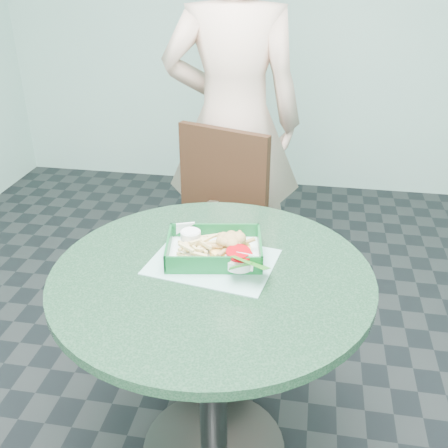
% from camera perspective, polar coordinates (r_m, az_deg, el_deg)
% --- Properties ---
extents(floor, '(4.00, 5.00, 0.02)m').
position_cam_1_polar(floor, '(2.09, -1.09, -23.23)').
color(floor, '#303335').
rests_on(floor, ground).
extents(cafe_table, '(0.96, 0.96, 0.75)m').
position_cam_1_polar(cafe_table, '(1.68, -1.27, -10.63)').
color(cafe_table, '#3A3A3A').
rests_on(cafe_table, floor).
extents(dining_chair, '(0.44, 0.44, 0.93)m').
position_cam_1_polar(dining_chair, '(2.36, -0.54, 0.29)').
color(dining_chair, brown).
rests_on(dining_chair, floor).
extents(diner_person, '(0.83, 0.59, 2.13)m').
position_cam_1_polar(diner_person, '(2.45, 1.03, 14.66)').
color(diner_person, beige).
rests_on(diner_person, floor).
extents(placemat, '(0.41, 0.33, 0.00)m').
position_cam_1_polar(placemat, '(1.62, -1.24, -4.74)').
color(placemat, '#86BAB0').
rests_on(placemat, cafe_table).
extents(food_basket, '(0.29, 0.21, 0.06)m').
position_cam_1_polar(food_basket, '(1.64, -1.07, -3.62)').
color(food_basket, '#0D5825').
rests_on(food_basket, placemat).
extents(crab_sandwich, '(0.13, 0.13, 0.08)m').
position_cam_1_polar(crab_sandwich, '(1.61, 0.62, -2.92)').
color(crab_sandwich, '#F5B855').
rests_on(crab_sandwich, food_basket).
extents(fries_pile, '(0.14, 0.15, 0.04)m').
position_cam_1_polar(fries_pile, '(1.64, -2.79, -2.75)').
color(fries_pile, '#E6C87D').
rests_on(fries_pile, food_basket).
extents(sauce_ramekin, '(0.06, 0.06, 0.04)m').
position_cam_1_polar(sauce_ramekin, '(1.67, -3.33, -1.67)').
color(sauce_ramekin, silver).
rests_on(sauce_ramekin, food_basket).
extents(garnish_cup, '(0.13, 0.13, 0.05)m').
position_cam_1_polar(garnish_cup, '(1.54, 1.40, -4.78)').
color(garnish_cup, silver).
rests_on(garnish_cup, food_basket).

